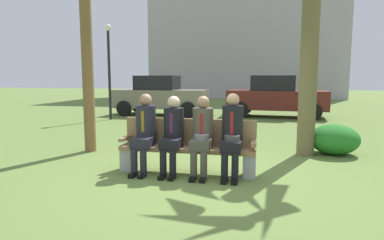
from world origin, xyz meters
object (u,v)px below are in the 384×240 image
Objects in this scene: shrub_near_bench at (334,139)px; parked_car_far at (276,96)px; park_bench at (188,147)px; shrub_mid_lawn at (177,133)px; seated_man_leftmost at (144,129)px; building_backdrop at (246,23)px; street_lamp at (109,62)px; seated_man_centerleft at (173,131)px; parked_car_near at (160,95)px; seated_man_rightmost at (232,131)px; seated_man_centerright at (202,132)px.

shrub_near_bench is 6.67m from parked_car_far.
park_bench is 2.52× the size of shrub_mid_lawn.
building_backdrop is at bearing 88.81° from seated_man_leftmost.
street_lamp is (-3.74, 6.48, 1.44)m from seated_man_leftmost.
parked_car_near is at bearing 108.62° from seated_man_centerleft.
building_backdrop reaches higher than shrub_mid_lawn.
parked_car_far is at bearing 19.01° from street_lamp.
seated_man_rightmost is at bearing -65.56° from parked_car_near.
parked_car_near is at bearing 53.62° from street_lamp.
seated_man_leftmost reaches higher than park_bench.
street_lamp is (-4.46, 6.36, 1.75)m from park_bench.
shrub_mid_lawn is 21.99m from building_backdrop.
parked_car_far reaches higher than seated_man_rightmost.
seated_man_centerleft is at bearing -77.04° from shrub_mid_lawn.
shrub_near_bench is at bearing -31.71° from street_lamp.
seated_man_centerright is (0.50, -0.01, -0.00)m from seated_man_centerleft.
seated_man_centerright is 1.28× the size of shrub_near_bench.
seated_man_rightmost reaches higher than park_bench.
park_bench is at bearing 9.87° from seated_man_leftmost.
seated_man_centerright is 0.33× the size of parked_car_far.
shrub_mid_lawn is 0.23× the size of parked_car_near.
parked_car_far is at bearing 2.83° from parked_car_near.
parked_car_near is at bearing 110.32° from park_bench.
shrub_near_bench is 8.65m from street_lamp.
parked_car_far is (2.49, 8.63, 0.10)m from seated_man_leftmost.
park_bench is 0.14× the size of building_backdrop.
seated_man_centerleft is (-0.23, -0.13, 0.29)m from park_bench.
seated_man_leftmost is 8.71m from parked_car_near.
seated_man_leftmost is 24.12m from building_backdrop.
park_bench is 1.72× the size of seated_man_leftmost.
seated_man_centerright is 0.08× the size of building_backdrop.
seated_man_leftmost is 0.99m from seated_man_centerright.
seated_man_rightmost is 8.69m from parked_car_far.
seated_man_leftmost is 0.49m from seated_man_centerleft.
seated_man_centerright is (0.27, -0.13, 0.29)m from park_bench.
shrub_mid_lawn is (-3.48, 0.26, -0.03)m from shrub_near_bench.
seated_man_centerleft is at bearing 179.41° from seated_man_centerright.
street_lamp is 17.97m from building_backdrop.
street_lamp is at bearing 128.81° from seated_man_rightmost.
seated_man_centerleft is at bearing -150.86° from park_bench.
seated_man_rightmost is at bearing -51.19° from street_lamp.
seated_man_leftmost is 0.08× the size of building_backdrop.
parked_car_near is at bearing -100.58° from building_backdrop.
shrub_near_bench is at bearing 34.82° from seated_man_centerleft.
street_lamp is (-6.22, -2.14, 1.35)m from parked_car_far.
seated_man_rightmost is at bearing -87.58° from building_backdrop.
shrub_mid_lawn is 0.23× the size of parked_car_far.
building_backdrop is (-2.00, 14.88, 5.26)m from parked_car_far.
parked_car_far is at bearing 68.23° from shrub_mid_lawn.
street_lamp reaches higher than shrub_mid_lawn.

